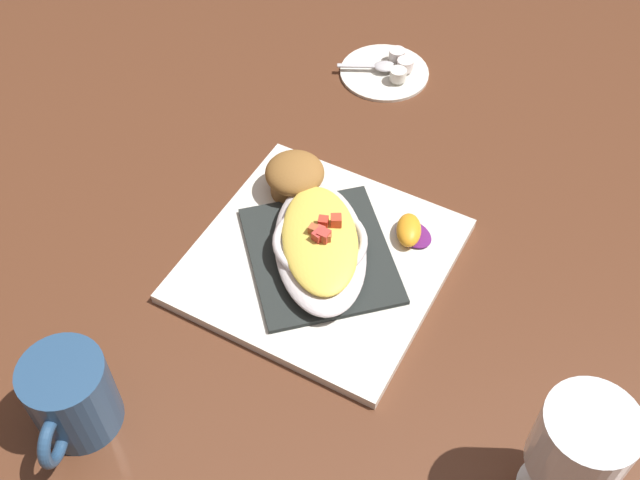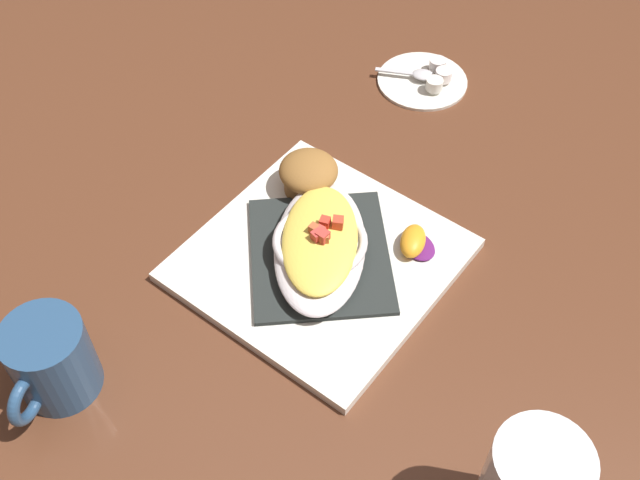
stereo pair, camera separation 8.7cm
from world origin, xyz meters
name	(u,v)px [view 1 (the left image)]	position (x,y,z in m)	size (l,w,h in m)	color
ground_plane	(320,263)	(0.00, 0.00, 0.00)	(2.60, 2.60, 0.00)	#58311E
square_plate	(320,260)	(0.00, 0.00, 0.01)	(0.28, 0.28, 0.01)	white
folded_napkin	(320,255)	(0.00, 0.00, 0.02)	(0.18, 0.16, 0.01)	#252A29
gratin_dish	(320,243)	(0.00, 0.00, 0.04)	(0.22, 0.17, 0.05)	silver
muffin	(295,176)	(-0.09, -0.06, 0.04)	(0.07, 0.07, 0.05)	olive
orange_garnish	(410,231)	(-0.06, 0.09, 0.02)	(0.06, 0.06, 0.02)	#5E1C64
coffee_mug	(72,399)	(0.26, -0.18, 0.04)	(0.12, 0.08, 0.09)	navy
stemmed_glass	(580,446)	(0.20, 0.29, 0.10)	(0.08, 0.08, 0.15)	white
creamer_saucer	(384,71)	(-0.36, -0.01, 0.00)	(0.13, 0.13, 0.01)	white
spoon	(381,66)	(-0.36, -0.01, 0.01)	(0.04, 0.09, 0.01)	silver
creamer_cup_0	(398,75)	(-0.35, 0.02, 0.02)	(0.02, 0.02, 0.02)	white
creamer_cup_1	(405,65)	(-0.37, 0.02, 0.02)	(0.02, 0.02, 0.02)	white
creamer_cup_2	(397,55)	(-0.39, 0.01, 0.02)	(0.02, 0.02, 0.02)	silver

